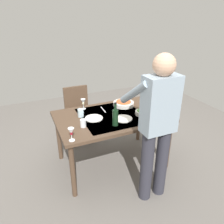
{
  "coord_description": "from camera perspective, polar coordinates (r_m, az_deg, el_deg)",
  "views": [
    {
      "loc": [
        1.04,
        2.37,
        2.02
      ],
      "look_at": [
        0.0,
        0.0,
        0.82
      ],
      "focal_mm": 34.6,
      "sensor_mm": 36.0,
      "label": 1
    }
  ],
  "objects": [
    {
      "name": "dinner_plate_near",
      "position": [
        2.8,
        -4.8,
        -1.64
      ],
      "size": [
        0.23,
        0.23,
        0.01
      ],
      "primitive_type": "cylinder",
      "color": "silver",
      "rests_on": "dining_table"
    },
    {
      "name": "chair_near",
      "position": [
        3.64,
        -8.93,
        0.39
      ],
      "size": [
        0.4,
        0.4,
        0.91
      ],
      "color": "#352114",
      "rests_on": "ground_plane"
    },
    {
      "name": "water_cup_near_left",
      "position": [
        2.6,
        -7.63,
        -2.94
      ],
      "size": [
        0.07,
        0.07,
        0.1
      ],
      "primitive_type": "cylinder",
      "color": "silver",
      "rests_on": "dining_table"
    },
    {
      "name": "dining_table",
      "position": [
        2.91,
        -0.0,
        -2.29
      ],
      "size": [
        1.48,
        0.94,
        0.77
      ],
      "color": "#4C3828",
      "rests_on": "ground_plane"
    },
    {
      "name": "person_server",
      "position": [
        2.31,
        11.86,
        -2.92
      ],
      "size": [
        0.42,
        0.61,
        1.69
      ],
      "color": "#2D2D38",
      "rests_on": "ground_plane"
    },
    {
      "name": "wine_glass_right",
      "position": [
        2.32,
        -10.73,
        -5.24
      ],
      "size": [
        0.07,
        0.07,
        0.15
      ],
      "color": "white",
      "rests_on": "dining_table"
    },
    {
      "name": "dinner_plate_far",
      "position": [
        2.78,
        3.01,
        -1.77
      ],
      "size": [
        0.23,
        0.23,
        0.01
      ],
      "primitive_type": "cylinder",
      "color": "silver",
      "rests_on": "dining_table"
    },
    {
      "name": "ground_plane",
      "position": [
        3.28,
        -0.0,
        -13.09
      ],
      "size": [
        6.0,
        6.0,
        0.0
      ],
      "primitive_type": "plane",
      "color": "#66605B"
    },
    {
      "name": "water_cup_near_right",
      "position": [
        2.85,
        -8.27,
        -0.24
      ],
      "size": [
        0.08,
        0.08,
        0.11
      ],
      "primitive_type": "cylinder",
      "color": "silver",
      "rests_on": "dining_table"
    },
    {
      "name": "side_bowl_salad",
      "position": [
        2.91,
        7.93,
        -0.13
      ],
      "size": [
        0.18,
        0.18,
        0.07
      ],
      "color": "silver",
      "rests_on": "dining_table"
    },
    {
      "name": "serving_bowl_pasta",
      "position": [
        3.17,
        3.07,
        2.27
      ],
      "size": [
        0.3,
        0.3,
        0.07
      ],
      "color": "silver",
      "rests_on": "dining_table"
    },
    {
      "name": "table_knife",
      "position": [
        3.04,
        -2.36,
        0.64
      ],
      "size": [
        0.02,
        0.2,
        0.0
      ],
      "primitive_type": "cube",
      "rotation": [
        0.0,
        0.0,
        -0.04
      ],
      "color": "silver",
      "rests_on": "dining_table"
    },
    {
      "name": "wine_bottle",
      "position": [
        2.58,
        0.88,
        -1.32
      ],
      "size": [
        0.07,
        0.07,
        0.3
      ],
      "color": "black",
      "rests_on": "dining_table"
    },
    {
      "name": "wine_glass_left",
      "position": [
        3.05,
        -7.63,
        2.59
      ],
      "size": [
        0.07,
        0.07,
        0.15
      ],
      "color": "white",
      "rests_on": "dining_table"
    }
  ]
}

